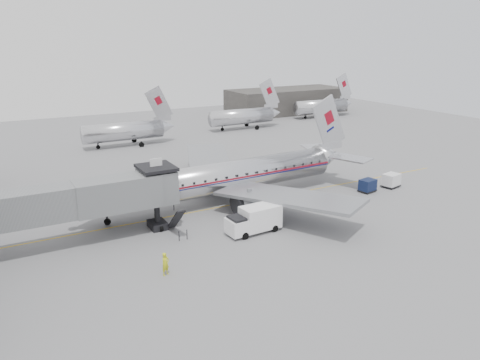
% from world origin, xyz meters
% --- Properties ---
extents(ground, '(160.00, 160.00, 0.00)m').
position_xyz_m(ground, '(0.00, 0.00, 0.00)').
color(ground, slate).
rests_on(ground, ground).
extents(hangar, '(30.00, 12.00, 6.00)m').
position_xyz_m(hangar, '(45.00, 60.00, 3.00)').
color(hangar, '#373432').
rests_on(hangar, ground).
extents(apron_line, '(60.00, 0.15, 0.01)m').
position_xyz_m(apron_line, '(3.00, 6.00, 0.01)').
color(apron_line, gold).
rests_on(apron_line, ground).
extents(jet_bridge, '(21.00, 6.20, 7.10)m').
position_xyz_m(jet_bridge, '(-16.66, 3.67, 4.18)').
color(jet_bridge, '#57595B').
rests_on(jet_bridge, ground).
extents(distant_aircraft_near, '(16.39, 3.20, 10.26)m').
position_xyz_m(distant_aircraft_near, '(-1.79, 42.00, 2.73)').
color(distant_aircraft_near, silver).
rests_on(distant_aircraft_near, ground).
extents(distant_aircraft_mid, '(16.39, 3.20, 10.26)m').
position_xyz_m(distant_aircraft_mid, '(24.21, 46.00, 2.73)').
color(distant_aircraft_mid, silver).
rests_on(distant_aircraft_mid, ground).
extents(distant_aircraft_far, '(16.39, 3.20, 10.26)m').
position_xyz_m(distant_aircraft_far, '(48.21, 50.00, 2.73)').
color(distant_aircraft_far, silver).
rests_on(distant_aircraft_far, ground).
extents(airliner, '(36.38, 33.66, 11.50)m').
position_xyz_m(airliner, '(0.72, 7.58, 2.89)').
color(airliner, silver).
rests_on(airliner, ground).
extents(service_van, '(5.60, 2.41, 2.59)m').
position_xyz_m(service_van, '(-1.35, -2.00, 1.36)').
color(service_van, white).
rests_on(service_van, ground).
extents(baggage_cart_navy, '(2.27, 1.88, 1.60)m').
position_xyz_m(baggage_cart_navy, '(17.36, 2.00, 0.85)').
color(baggage_cart_navy, '#0E193A').
rests_on(baggage_cart_navy, ground).
extents(baggage_cart_white, '(2.52, 2.12, 1.74)m').
position_xyz_m(baggage_cart_white, '(21.41, 2.00, 0.93)').
color(baggage_cart_white, white).
rests_on(baggage_cart_white, ground).
extents(ramp_worker, '(0.83, 0.71, 1.94)m').
position_xyz_m(ramp_worker, '(-12.00, -6.00, 0.97)').
color(ramp_worker, '#C7CE18').
rests_on(ramp_worker, ground).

